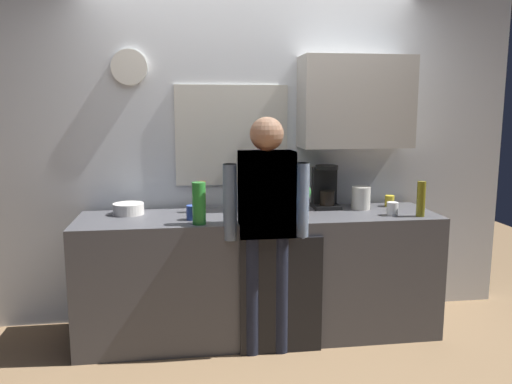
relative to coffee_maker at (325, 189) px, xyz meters
name	(u,v)px	position (x,y,z in m)	size (l,w,h in m)	color
ground_plane	(266,351)	(-0.54, -0.49, -1.04)	(8.00, 8.00, 0.00)	#8C6D4C
kitchen_counter	(260,275)	(-0.54, -0.19, -0.59)	(2.57, 0.64, 0.90)	#4C4C51
dishwasher_panel	(281,296)	(-0.44, -0.53, -0.64)	(0.56, 0.02, 0.81)	black
back_wall_assembly	(265,146)	(-0.43, 0.20, 0.32)	(4.17, 0.42, 2.60)	silver
coffee_maker	(325,189)	(0.00, 0.00, 0.00)	(0.20, 0.20, 0.33)	black
bottle_olive_oil	(421,199)	(0.58, -0.40, -0.02)	(0.06, 0.06, 0.25)	olive
bottle_amber_beer	(202,197)	(-0.94, -0.04, -0.03)	(0.06, 0.06, 0.23)	brown
bottle_clear_soda	(199,203)	(-0.97, -0.43, -0.01)	(0.09, 0.09, 0.28)	#2D8C33
cup_yellow_cup	(389,201)	(0.51, -0.02, -0.10)	(0.07, 0.07, 0.09)	yellow
cup_blue_mug	(193,213)	(-1.02, -0.29, -0.10)	(0.08, 0.08, 0.10)	#3351B2
cup_white_mug	(392,209)	(0.40, -0.34, -0.10)	(0.08, 0.08, 0.10)	white
mixing_bowl	(129,209)	(-1.47, -0.04, -0.11)	(0.22, 0.22, 0.08)	white
potted_plant	(301,195)	(-0.23, -0.17, -0.01)	(0.15, 0.15, 0.23)	#9E5638
dish_soap	(246,206)	(-0.64, -0.23, -0.07)	(0.06, 0.06, 0.18)	yellow
storage_canister	(361,198)	(0.25, -0.09, -0.06)	(0.14, 0.14, 0.17)	silver
person_at_sink	(266,217)	(-0.54, -0.49, -0.09)	(0.57, 0.22, 1.60)	#3F4766
person_guest	(266,217)	(-0.54, -0.49, -0.09)	(0.57, 0.22, 1.60)	#3F4766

